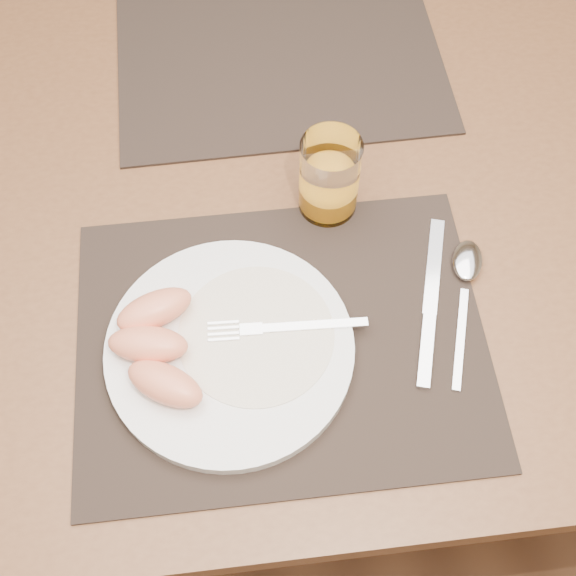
# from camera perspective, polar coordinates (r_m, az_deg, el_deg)

# --- Properties ---
(ground) EXTENTS (5.00, 5.00, 0.00)m
(ground) POSITION_cam_1_polar(r_m,az_deg,el_deg) (1.58, -0.34, -8.42)
(ground) COLOR #57341D
(ground) RESTS_ON ground
(table) EXTENTS (1.40, 0.90, 0.75)m
(table) POSITION_cam_1_polar(r_m,az_deg,el_deg) (0.98, -0.55, 5.47)
(table) COLOR brown
(table) RESTS_ON ground
(placemat_near) EXTENTS (0.45, 0.35, 0.00)m
(placemat_near) POSITION_cam_1_polar(r_m,az_deg,el_deg) (0.80, -0.51, -4.13)
(placemat_near) COLOR black
(placemat_near) RESTS_ON table
(placemat_far) EXTENTS (0.45, 0.36, 0.00)m
(placemat_far) POSITION_cam_1_polar(r_m,az_deg,el_deg) (1.07, -0.71, 17.95)
(placemat_far) COLOR black
(placemat_far) RESTS_ON table
(plate) EXTENTS (0.27, 0.27, 0.02)m
(plate) POSITION_cam_1_polar(r_m,az_deg,el_deg) (0.79, -4.61, -4.81)
(plate) COLOR white
(plate) RESTS_ON placemat_near
(plate_dressing) EXTENTS (0.17, 0.17, 0.00)m
(plate_dressing) POSITION_cam_1_polar(r_m,az_deg,el_deg) (0.78, -2.53, -3.66)
(plate_dressing) COLOR white
(plate_dressing) RESTS_ON plate
(fork) EXTENTS (0.18, 0.03, 0.00)m
(fork) POSITION_cam_1_polar(r_m,az_deg,el_deg) (0.78, -1.16, -3.18)
(fork) COLOR silver
(fork) RESTS_ON plate
(knife) EXTENTS (0.08, 0.22, 0.01)m
(knife) POSITION_cam_1_polar(r_m,az_deg,el_deg) (0.82, 11.11, -2.01)
(knife) COLOR silver
(knife) RESTS_ON placemat_near
(spoon) EXTENTS (0.08, 0.19, 0.01)m
(spoon) POSITION_cam_1_polar(r_m,az_deg,el_deg) (0.86, 13.93, 1.27)
(spoon) COLOR silver
(spoon) RESTS_ON placemat_near
(juice_glass) EXTENTS (0.07, 0.07, 0.11)m
(juice_glass) POSITION_cam_1_polar(r_m,az_deg,el_deg) (0.85, 3.27, 8.55)
(juice_glass) COLOR white
(juice_glass) RESTS_ON placemat_near
(grapefruit_wedges) EXTENTS (0.11, 0.16, 0.03)m
(grapefruit_wedges) POSITION_cam_1_polar(r_m,az_deg,el_deg) (0.77, -10.41, -4.47)
(grapefruit_wedges) COLOR #ED8960
(grapefruit_wedges) RESTS_ON plate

